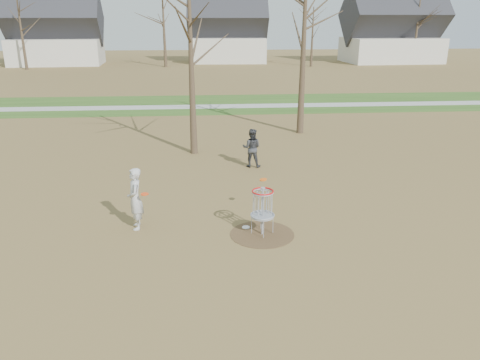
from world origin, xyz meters
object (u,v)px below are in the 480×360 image
object	(u,v)px
player_standing	(135,199)
disc_golf_basket	(263,204)
disc_grounded	(246,227)
player_throwing	(252,148)

from	to	relation	value
player_standing	disc_golf_basket	size ratio (longest dim) A/B	1.33
player_standing	disc_grounded	world-z (taller)	player_standing
player_standing	player_throwing	size ratio (longest dim) A/B	1.14
player_standing	player_throwing	xyz separation A→B (m)	(3.88, 5.58, -0.11)
disc_grounded	player_standing	bearing A→B (deg)	175.33
player_throwing	disc_grounded	distance (m)	5.94
disc_grounded	disc_golf_basket	distance (m)	1.08
player_standing	disc_golf_basket	world-z (taller)	player_standing
player_throwing	disc_grounded	world-z (taller)	player_throwing
player_throwing	disc_golf_basket	bearing A→B (deg)	99.87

